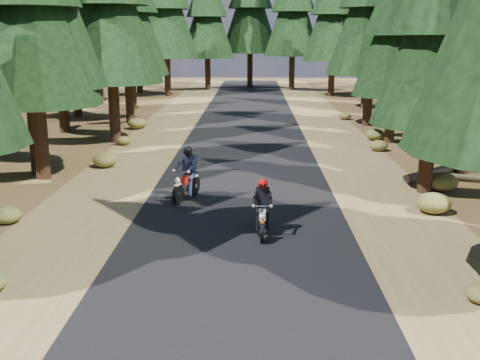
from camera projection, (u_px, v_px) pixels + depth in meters
name	position (u px, v px, depth m)	size (l,w,h in m)	color
ground	(239.00, 234.00, 15.73)	(120.00, 120.00, 0.00)	#462F19
road	(242.00, 187.00, 20.58)	(6.00, 100.00, 0.01)	black
shoulder_l	(109.00, 186.00, 20.69)	(3.20, 100.00, 0.01)	brown
shoulder_r	(377.00, 188.00, 20.49)	(3.20, 100.00, 0.01)	brown
log_near	(448.00, 169.00, 22.75)	(0.32, 0.32, 5.44)	#4C4233
understory_shrubs	(287.00, 167.00, 22.39)	(14.21, 33.37, 0.63)	#474C1E
rider_lead	(263.00, 217.00, 15.51)	(0.55, 1.67, 1.48)	beige
rider_follow	(186.00, 183.00, 18.88)	(1.16, 1.96, 1.68)	#99160A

